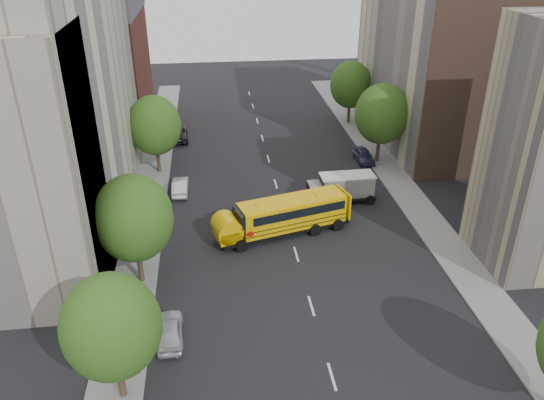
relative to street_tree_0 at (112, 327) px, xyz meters
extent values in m
plane|color=black|center=(11.00, 14.00, -4.64)|extent=(120.00, 120.00, 0.00)
cube|color=slate|center=(-0.50, 19.00, -4.58)|extent=(3.00, 80.00, 0.12)
cube|color=slate|center=(22.50, 19.00, -4.58)|extent=(3.00, 80.00, 0.12)
cube|color=silver|center=(11.00, 24.00, -4.64)|extent=(0.15, 64.00, 0.01)
cube|color=beige|center=(-7.00, 20.00, 5.36)|extent=(10.00, 26.00, 20.00)
cube|color=maroon|center=(-7.00, 42.00, 1.86)|extent=(10.00, 15.00, 13.00)
cube|color=beige|center=(-7.00, 9.50, 3.86)|extent=(10.00, 7.00, 17.00)
cube|color=beige|center=(29.00, 34.00, 4.36)|extent=(10.00, 22.00, 18.00)
cube|color=brown|center=(29.00, 23.00, 4.36)|extent=(10.10, 0.30, 18.00)
cylinder|color=#38281C|center=(0.00, 0.00, -3.29)|extent=(0.36, 0.36, 2.70)
ellipsoid|color=#1B4412|center=(0.00, 0.00, 0.01)|extent=(4.80, 4.80, 5.52)
cylinder|color=#38281C|center=(0.00, 10.00, -3.20)|extent=(0.36, 0.36, 2.88)
ellipsoid|color=#1B4412|center=(0.00, 10.00, 0.32)|extent=(5.12, 5.12, 5.89)
cylinder|color=#38281C|center=(0.00, 28.00, -3.24)|extent=(0.36, 0.36, 2.81)
ellipsoid|color=#1B4412|center=(0.00, 28.00, 0.20)|extent=(4.99, 4.99, 5.74)
cylinder|color=#38281C|center=(22.00, 28.00, -3.16)|extent=(0.36, 0.36, 2.95)
ellipsoid|color=#1B4412|center=(22.00, 28.00, 0.44)|extent=(5.25, 5.25, 6.04)
cylinder|color=#38281C|center=(22.00, 40.00, -3.27)|extent=(0.36, 0.36, 2.74)
ellipsoid|color=#1B4412|center=(22.00, 40.00, 0.07)|extent=(4.86, 4.86, 5.59)
cube|color=black|center=(10.47, 15.11, -4.13)|extent=(10.73, 5.10, 0.28)
cube|color=#E9B304|center=(11.10, 15.29, -2.91)|extent=(8.74, 4.50, 2.15)
cube|color=#E9B304|center=(6.32, 13.96, -3.57)|extent=(2.20, 2.52, 0.94)
cube|color=black|center=(7.27, 14.22, -2.44)|extent=(1.03, 2.20, 1.12)
cube|color=#E9B304|center=(11.10, 15.29, -1.82)|extent=(8.69, 4.32, 0.13)
cube|color=black|center=(11.28, 15.34, -2.44)|extent=(8.03, 4.36, 0.70)
cube|color=black|center=(11.10, 15.29, -3.66)|extent=(8.75, 4.56, 0.06)
cube|color=black|center=(11.10, 15.29, -3.28)|extent=(8.75, 4.56, 0.06)
cube|color=#E9B304|center=(15.20, 16.42, -2.91)|extent=(0.76, 2.29, 2.15)
cube|color=#E9B304|center=(8.67, 14.61, -1.72)|extent=(0.69, 0.69, 0.09)
cube|color=#E9B304|center=(13.17, 15.86, -1.72)|extent=(0.69, 0.69, 0.09)
cylinder|color=#E9B304|center=(6.32, 13.96, -3.10)|extent=(2.47, 2.60, 1.96)
cylinder|color=red|center=(7.92, 13.09, -3.24)|extent=(0.46, 0.16, 0.47)
cylinder|color=black|center=(7.27, 13.01, -4.17)|extent=(0.98, 0.52, 0.94)
cylinder|color=black|center=(6.64, 15.26, -4.17)|extent=(0.98, 0.52, 0.94)
cylinder|color=black|center=(12.76, 14.53, -4.17)|extent=(0.98, 0.52, 0.94)
cylinder|color=black|center=(12.14, 16.79, -4.17)|extent=(0.98, 0.52, 0.94)
cylinder|color=black|center=(14.57, 15.03, -4.17)|extent=(0.98, 0.52, 0.94)
cylinder|color=black|center=(13.94, 17.29, -4.17)|extent=(0.98, 0.52, 0.94)
cube|color=black|center=(16.21, 19.90, -4.15)|extent=(5.92, 2.14, 0.29)
cube|color=silver|center=(16.70, 19.92, -3.13)|extent=(4.55, 2.00, 1.76)
cube|color=silver|center=(14.06, 19.83, -3.42)|extent=(1.43, 1.90, 1.17)
cube|color=silver|center=(16.70, 19.92, -2.20)|extent=(4.75, 2.10, 0.12)
cylinder|color=black|center=(14.09, 18.85, -4.23)|extent=(0.83, 0.27, 0.82)
cylinder|color=black|center=(14.03, 20.81, -4.23)|extent=(0.83, 0.27, 0.82)
cylinder|color=black|center=(16.44, 18.93, -4.23)|extent=(0.83, 0.27, 0.82)
cylinder|color=black|center=(16.38, 20.88, -4.23)|extent=(0.83, 0.27, 0.82)
cylinder|color=black|center=(18.59, 19.00, -4.23)|extent=(0.83, 0.27, 0.82)
cylinder|color=black|center=(18.52, 20.95, -4.23)|extent=(0.83, 0.27, 0.82)
imported|color=#BAB9C0|center=(2.20, 4.05, -4.00)|extent=(1.66, 3.84, 1.29)
imported|color=silver|center=(2.20, 23.25, -4.00)|extent=(1.37, 3.89, 1.28)
imported|color=black|center=(1.40, 36.82, -3.92)|extent=(2.66, 5.30, 1.44)
imported|color=#38355D|center=(20.60, 28.13, -3.98)|extent=(1.69, 3.92, 1.32)
camera|label=1|loc=(5.25, -20.37, 17.13)|focal=35.00mm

